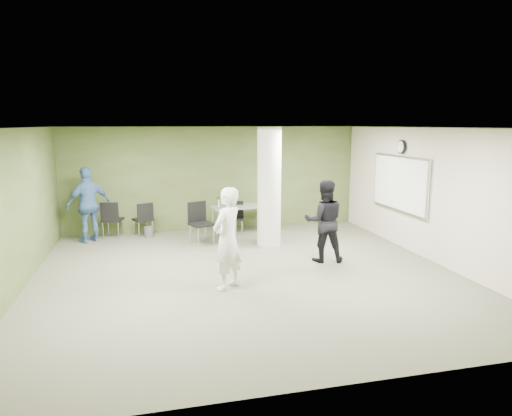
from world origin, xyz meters
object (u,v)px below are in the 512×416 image
object	(u,v)px
woman_white	(227,239)
man_blue	(89,205)
folding_table	(241,208)
man_black	(324,221)
chair_back_left	(111,217)

from	to	relation	value
woman_white	man_blue	xyz separation A→B (m)	(-2.72, 4.01, 0.02)
folding_table	man_black	bearing A→B (deg)	-74.65
folding_table	man_blue	distance (m)	3.78
folding_table	man_black	distance (m)	3.09
man_blue	woman_white	bearing A→B (deg)	95.50
folding_table	man_blue	bearing A→B (deg)	172.01
man_blue	man_black	bearing A→B (deg)	121.43
folding_table	woman_white	xyz separation A→B (m)	(-1.05, -3.98, 0.20)
chair_back_left	man_black	world-z (taller)	man_black
folding_table	chair_back_left	world-z (taller)	folding_table
woman_white	man_black	distance (m)	2.53
folding_table	chair_back_left	distance (m)	3.30
chair_back_left	man_black	bearing A→B (deg)	160.10
chair_back_left	woman_white	bearing A→B (deg)	132.44
woman_white	folding_table	bearing A→B (deg)	-147.25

